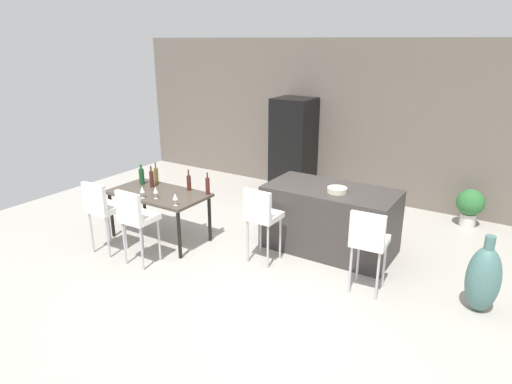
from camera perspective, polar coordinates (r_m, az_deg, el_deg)
The scene contains 20 objects.
ground_plane at distance 6.29m, azimuth 2.56°, elevation -8.26°, with size 10.00×10.00×0.00m, color #ADA89E.
back_wall at distance 8.49m, azimuth 13.09°, elevation 8.82°, with size 10.00×0.12×2.90m, color #665B51.
kitchen_island at distance 6.40m, azimuth 9.41°, elevation -3.47°, with size 1.80×0.93×0.92m, color #383330.
bar_chair_left at distance 5.86m, azimuth 0.73°, elevation -2.82°, with size 0.41×0.41×1.05m.
bar_chair_middle at distance 5.31m, azimuth 14.21°, elevation -5.83°, with size 0.43×0.43×1.05m.
dining_table at distance 6.73m, azimuth -12.34°, elevation -0.58°, with size 1.47×0.79×0.74m.
dining_chair_near at distance 6.49m, azimuth -19.09°, elevation -1.72°, with size 0.42×0.42×1.05m.
dining_chair_far at distance 6.01m, azimuth -15.10°, elevation -2.95°, with size 0.40×0.40×1.05m.
wine_bottle_end at distance 6.93m, azimuth -13.18°, elevation 1.65°, with size 0.06×0.06×0.33m.
wine_bottle_far at distance 6.69m, azimuth -8.57°, elevation 1.21°, with size 0.06×0.06×0.32m.
wine_bottle_inner at distance 6.47m, azimuth -6.20°, elevation 0.80°, with size 0.06×0.06×0.33m.
wine_bottle_middle at distance 7.07m, azimuth -12.63°, elevation 2.06°, with size 0.07×0.07×0.34m.
wine_bottle_left at distance 7.10m, azimuth -14.40°, elevation 1.96°, with size 0.08×0.08×0.32m.
wine_glass_right at distance 6.42m, azimuth -12.72°, elevation 0.24°, with size 0.07×0.07×0.17m.
wine_glass_near at distance 6.10m, azimuth -10.29°, elevation -0.60°, with size 0.07×0.07×0.17m.
wine_glass_corner at distance 6.48m, azimuth -14.34°, elevation 0.28°, with size 0.07×0.07×0.17m.
refrigerator at distance 8.63m, azimuth 4.78°, elevation 5.81°, with size 0.72×0.68×1.84m, color black.
fruit_bowl at distance 6.08m, azimuth 10.33°, elevation 0.25°, with size 0.26×0.26×0.07m, color beige.
floor_vase at distance 5.55m, azimuth 27.02°, elevation -9.84°, with size 0.36×0.36×0.90m.
potted_plant at distance 7.89m, azimuth 25.67°, elevation -1.49°, with size 0.43×0.43×0.63m.
Camera 1 is at (2.75, -4.87, 2.87)m, focal length 31.32 mm.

